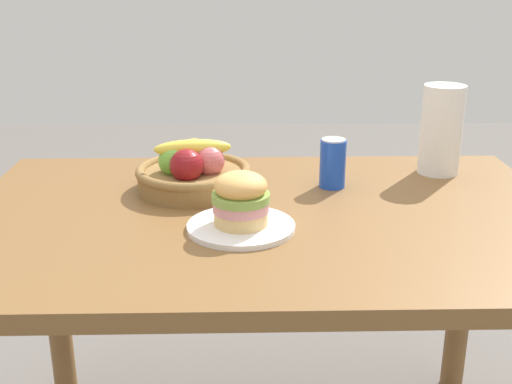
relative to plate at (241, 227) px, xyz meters
The scene contains 6 objects.
dining_table 0.16m from the plate, 60.41° to the left, with size 1.40×0.90×0.75m.
plate is the anchor object (origin of this frame).
sandwich 0.06m from the plate, 90.00° to the right, with size 0.12×0.12×0.12m.
soda_can 0.37m from the plate, 49.84° to the left, with size 0.07×0.07×0.13m.
fruit_basket 0.29m from the plate, 114.61° to the left, with size 0.29×0.29×0.14m.
paper_towel_roll 0.67m from the plate, 35.81° to the left, with size 0.11×0.11×0.24m, color white.
Camera 1 is at (-0.06, -1.38, 1.29)m, focal length 45.30 mm.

